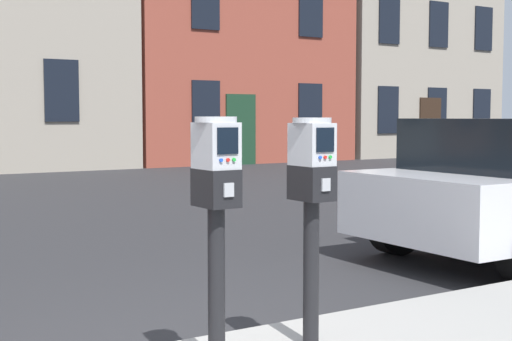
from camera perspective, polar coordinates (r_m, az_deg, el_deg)
parking_meter_near_kerb at (r=3.69m, az=-3.18°, el=-1.99°), size 0.22×0.25×1.30m
parking_meter_twin_adjacent at (r=4.01m, az=4.44°, el=-1.54°), size 0.22×0.25×1.29m
townhouse_green_painted at (r=28.66m, az=10.21°, el=10.46°), size 6.96×5.69×9.07m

